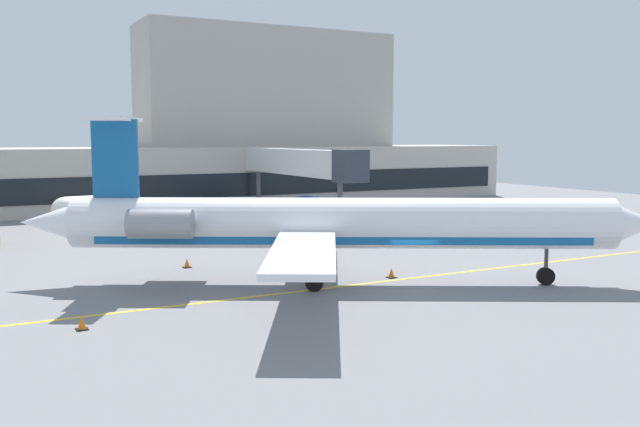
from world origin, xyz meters
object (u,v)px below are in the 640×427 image
object	(u,v)px
baggage_tug	(310,210)
pushback_tractor	(370,227)
regional_jet	(331,224)
fuel_tank	(91,209)

from	to	relation	value
baggage_tug	pushback_tractor	size ratio (longest dim) A/B	1.20
regional_jet	fuel_tank	xyz separation A→B (m)	(-6.77, 30.53, -1.71)
regional_jet	pushback_tractor	bearing A→B (deg)	50.47
pushback_tractor	baggage_tug	bearing A→B (deg)	83.97
pushback_tractor	regional_jet	bearing A→B (deg)	-129.53
pushback_tractor	fuel_tank	size ratio (longest dim) A/B	0.48
baggage_tug	regional_jet	bearing A→B (deg)	-114.96
regional_jet	baggage_tug	xyz separation A→B (m)	(11.38, 24.46, -2.14)
baggage_tug	pushback_tractor	world-z (taller)	baggage_tug
baggage_tug	fuel_tank	world-z (taller)	fuel_tank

